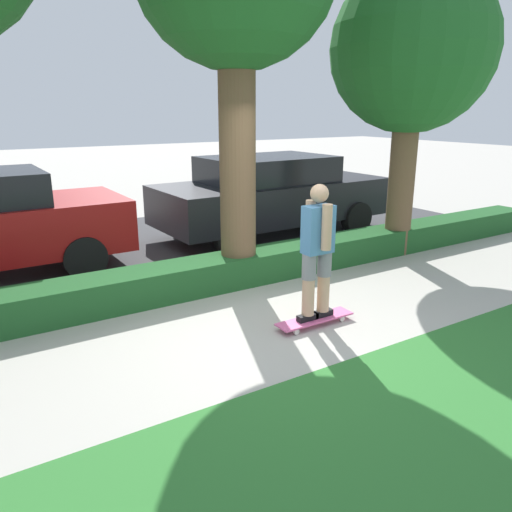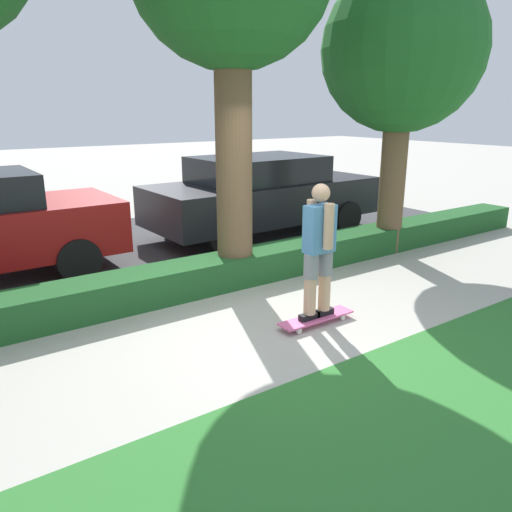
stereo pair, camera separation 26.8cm
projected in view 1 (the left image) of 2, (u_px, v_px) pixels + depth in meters
name	position (u px, v px, depth m)	size (l,w,h in m)	color
ground_plane	(267.00, 331.00, 5.65)	(60.00, 60.00, 0.00)	#ADA89E
street_asphalt	(141.00, 247.00, 9.07)	(14.39, 5.00, 0.01)	#38383A
hedge_row	(204.00, 275.00, 6.89)	(14.39, 0.60, 0.43)	#1E5123
skateboard	(315.00, 319.00, 5.81)	(0.99, 0.24, 0.09)	#DB5B93
skater_person	(317.00, 249.00, 5.57)	(0.48, 0.40, 1.56)	black
tree_far	(412.00, 52.00, 7.83)	(2.60, 2.60, 4.63)	brown
parked_car_middle	(272.00, 194.00, 9.85)	(4.72, 2.03, 1.54)	black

